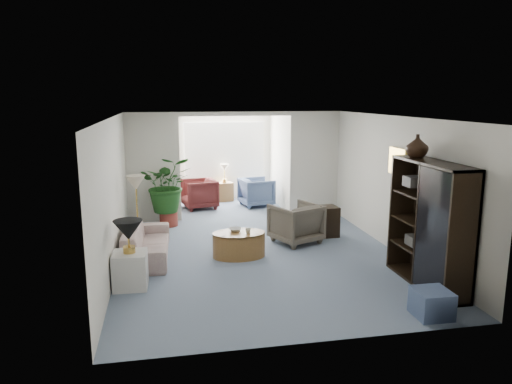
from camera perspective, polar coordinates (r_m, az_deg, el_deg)
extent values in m
plane|color=gray|center=(8.61, 0.77, -7.97)|extent=(6.00, 6.00, 0.00)
plane|color=gray|center=(12.50, -3.07, -1.85)|extent=(2.60, 2.60, 0.00)
cube|color=white|center=(11.07, -12.13, 2.79)|extent=(1.20, 0.12, 2.50)
cube|color=white|center=(11.63, 6.96, 3.36)|extent=(1.20, 0.12, 2.50)
cube|color=white|center=(11.09, -2.40, 9.28)|extent=(2.60, 0.12, 0.10)
cube|color=white|center=(13.32, -3.78, 5.08)|extent=(2.20, 0.02, 1.50)
cube|color=white|center=(13.29, -3.76, 5.06)|extent=(2.20, 0.02, 1.50)
cube|color=beige|center=(8.94, 16.58, 3.50)|extent=(0.04, 0.50, 0.40)
imported|color=beige|center=(8.82, -12.90, -5.86)|extent=(0.83, 1.96, 0.56)
cube|color=silver|center=(7.56, -14.72, -8.97)|extent=(0.51, 0.51, 0.55)
cone|color=black|center=(7.37, -14.97, -4.41)|extent=(0.44, 0.44, 0.30)
cone|color=beige|center=(9.26, -14.11, 1.06)|extent=(0.36, 0.36, 0.28)
cylinder|color=brown|center=(8.67, -2.04, -6.27)|extent=(1.08, 1.08, 0.45)
imported|color=silver|center=(8.69, -2.49, -4.49)|extent=(0.27, 0.27, 0.06)
imported|color=#BBB9A3|center=(8.52, -0.95, -4.67)|extent=(0.11, 0.11, 0.09)
imported|color=#5F584B|center=(9.49, 4.75, -3.70)|extent=(1.11, 1.12, 0.78)
cube|color=black|center=(9.99, 8.15, -3.47)|extent=(0.54, 0.45, 0.62)
cube|color=black|center=(7.68, 19.92, -3.65)|extent=(0.46, 1.71, 1.90)
imported|color=black|center=(7.91, 18.63, 5.21)|extent=(0.35, 0.35, 0.36)
cube|color=slate|center=(6.85, 20.17, -12.33)|extent=(0.46, 0.46, 0.36)
cylinder|color=maroon|center=(10.89, -10.34, -3.14)|extent=(0.40, 0.40, 0.32)
imported|color=#1F511B|center=(10.72, -10.49, 0.91)|extent=(1.12, 0.97, 1.25)
imported|color=slate|center=(12.61, 0.06, 0.00)|extent=(0.94, 0.92, 0.74)
imported|color=#521D1C|center=(12.41, -6.75, -0.21)|extent=(0.96, 0.94, 0.76)
cube|color=brown|center=(13.24, -3.75, 0.04)|extent=(0.48, 0.40, 0.52)
cube|color=#302F2C|center=(7.92, 18.66, -5.47)|extent=(0.30, 0.26, 0.16)
cube|color=#4A4746|center=(7.87, 18.40, 1.19)|extent=(0.30, 0.26, 0.16)
cube|color=black|center=(7.39, 21.14, -6.84)|extent=(0.30, 0.26, 0.16)
cube|color=#4B4845|center=(7.39, 20.76, -3.17)|extent=(0.30, 0.26, 0.16)
cube|color=black|center=(7.22, 21.39, 0.11)|extent=(0.30, 0.26, 0.16)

